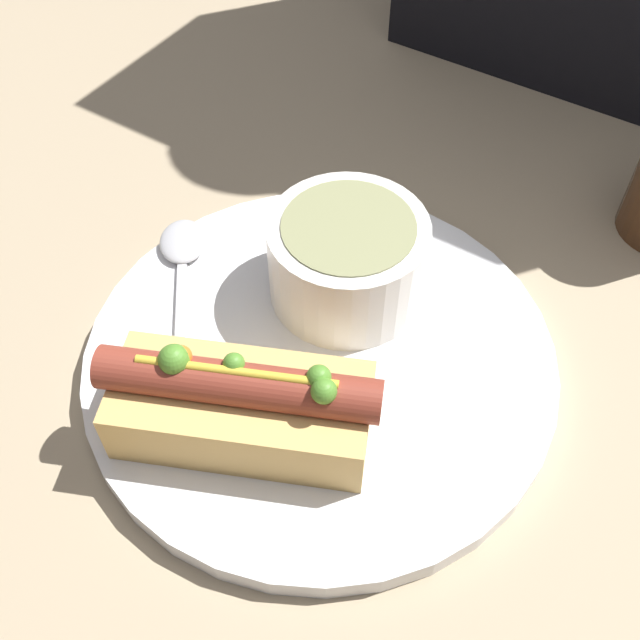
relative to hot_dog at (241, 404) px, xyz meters
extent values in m
plane|color=tan|center=(0.01, 0.07, -0.04)|extent=(4.00, 4.00, 0.00)
cylinder|color=white|center=(0.01, 0.07, -0.03)|extent=(0.30, 0.30, 0.02)
cube|color=#DBAD60|center=(0.00, 0.00, -0.01)|extent=(0.16, 0.11, 0.04)
cylinder|color=brown|center=(0.00, 0.00, 0.02)|extent=(0.15, 0.08, 0.02)
sphere|color=#518C2D|center=(0.00, 0.00, 0.03)|extent=(0.01, 0.01, 0.01)
sphere|color=orange|center=(-0.03, -0.01, 0.03)|extent=(0.01, 0.01, 0.01)
sphere|color=#518C2D|center=(0.04, 0.01, 0.03)|extent=(0.01, 0.01, 0.01)
sphere|color=#518C2D|center=(-0.03, -0.01, 0.03)|extent=(0.02, 0.02, 0.02)
sphere|color=#518C2D|center=(0.04, 0.02, 0.03)|extent=(0.01, 0.01, 0.01)
cylinder|color=gold|center=(0.00, 0.00, 0.03)|extent=(0.10, 0.05, 0.01)
cylinder|color=silver|center=(-0.01, 0.12, 0.00)|extent=(0.10, 0.10, 0.06)
cylinder|color=#8C8E60|center=(-0.01, 0.12, 0.03)|extent=(0.08, 0.08, 0.01)
cube|color=#B7B7BC|center=(-0.08, 0.03, -0.02)|extent=(0.07, 0.09, 0.00)
ellipsoid|color=#B7B7BC|center=(-0.12, 0.10, -0.02)|extent=(0.05, 0.05, 0.01)
camera|label=1|loc=(0.16, -0.16, 0.35)|focal=42.00mm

